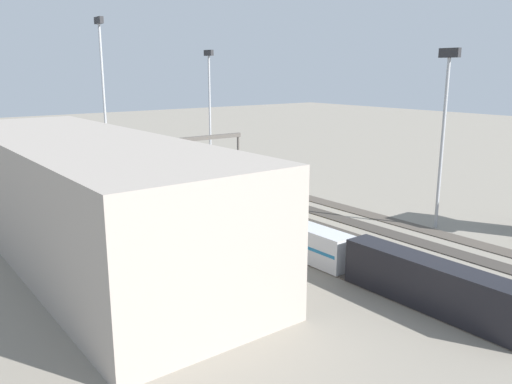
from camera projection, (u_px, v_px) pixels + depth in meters
ground_plane at (264, 208)px, 81.04m from camera, size 400.00×400.00×0.00m
track_bed_0 at (311, 199)px, 86.97m from camera, size 140.00×2.80×0.12m
track_bed_1 at (288, 203)px, 84.00m from camera, size 140.00×2.80×0.12m
track_bed_2 at (264, 208)px, 81.03m from camera, size 140.00×2.80×0.12m
track_bed_3 at (238, 213)px, 78.05m from camera, size 140.00×2.80×0.12m
track_bed_4 at (210, 219)px, 75.08m from camera, size 140.00×2.80×0.12m
train_on_track_3 at (256, 205)px, 74.23m from camera, size 10.00×3.00×5.00m
train_on_track_1 at (174, 160)px, 112.92m from camera, size 47.20×3.06×3.80m
train_on_track_4 at (265, 226)px, 64.78m from camera, size 66.40×3.06×4.40m
light_mast_0 at (209, 93)px, 111.42m from camera, size 2.80×0.70×25.35m
light_mast_1 at (103, 82)px, 93.77m from camera, size 2.80×0.70×30.35m
light_mast_2 at (445, 114)px, 67.72m from camera, size 2.80×0.70×23.88m
signal_gantry at (186, 145)px, 97.64m from camera, size 0.70×25.00×8.80m
maintenance_shed at (83, 195)px, 60.43m from camera, size 58.25×17.20×13.67m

